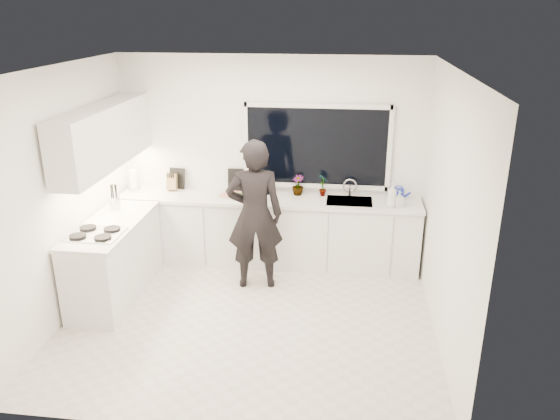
# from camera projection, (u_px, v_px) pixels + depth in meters

# --- Properties ---
(floor) EXTENTS (4.00, 3.50, 0.02)m
(floor) POSITION_uv_depth(u_px,v_px,m) (250.00, 319.00, 6.07)
(floor) COLOR beige
(floor) RESTS_ON ground
(wall_back) EXTENTS (4.00, 0.02, 2.70)m
(wall_back) POSITION_uv_depth(u_px,v_px,m) (271.00, 159.00, 7.22)
(wall_back) COLOR white
(wall_back) RESTS_ON ground
(wall_left) EXTENTS (0.02, 3.50, 2.70)m
(wall_left) POSITION_uv_depth(u_px,v_px,m) (62.00, 196.00, 5.83)
(wall_left) COLOR white
(wall_left) RESTS_ON ground
(wall_right) EXTENTS (0.02, 3.50, 2.70)m
(wall_right) POSITION_uv_depth(u_px,v_px,m) (449.00, 213.00, 5.35)
(wall_right) COLOR white
(wall_right) RESTS_ON ground
(ceiling) EXTENTS (4.00, 3.50, 0.02)m
(ceiling) POSITION_uv_depth(u_px,v_px,m) (244.00, 68.00, 5.11)
(ceiling) COLOR white
(ceiling) RESTS_ON wall_back
(window) EXTENTS (1.80, 0.02, 1.00)m
(window) POSITION_uv_depth(u_px,v_px,m) (317.00, 147.00, 7.05)
(window) COLOR black
(window) RESTS_ON wall_back
(base_cabinets_back) EXTENTS (3.92, 0.58, 0.88)m
(base_cabinets_back) POSITION_uv_depth(u_px,v_px,m) (268.00, 232.00, 7.26)
(base_cabinets_back) COLOR white
(base_cabinets_back) RESTS_ON floor
(base_cabinets_left) EXTENTS (0.58, 1.60, 0.88)m
(base_cabinets_left) POSITION_uv_depth(u_px,v_px,m) (115.00, 260.00, 6.43)
(base_cabinets_left) COLOR white
(base_cabinets_left) RESTS_ON floor
(countertop_back) EXTENTS (3.94, 0.62, 0.04)m
(countertop_back) POSITION_uv_depth(u_px,v_px,m) (268.00, 199.00, 7.08)
(countertop_back) COLOR silver
(countertop_back) RESTS_ON base_cabinets_back
(countertop_left) EXTENTS (0.62, 1.60, 0.04)m
(countertop_left) POSITION_uv_depth(u_px,v_px,m) (111.00, 224.00, 6.27)
(countertop_left) COLOR silver
(countertop_left) RESTS_ON base_cabinets_left
(upper_cabinets) EXTENTS (0.34, 2.10, 0.70)m
(upper_cabinets) POSITION_uv_depth(u_px,v_px,m) (104.00, 136.00, 6.28)
(upper_cabinets) COLOR white
(upper_cabinets) RESTS_ON wall_left
(sink) EXTENTS (0.58, 0.42, 0.14)m
(sink) POSITION_uv_depth(u_px,v_px,m) (349.00, 205.00, 6.98)
(sink) COLOR silver
(sink) RESTS_ON countertop_back
(faucet) EXTENTS (0.03, 0.03, 0.22)m
(faucet) POSITION_uv_depth(u_px,v_px,m) (350.00, 188.00, 7.11)
(faucet) COLOR silver
(faucet) RESTS_ON countertop_back
(stovetop) EXTENTS (0.56, 0.48, 0.03)m
(stovetop) POSITION_uv_depth(u_px,v_px,m) (95.00, 233.00, 5.93)
(stovetop) COLOR black
(stovetop) RESTS_ON countertop_left
(person) EXTENTS (0.74, 0.55, 1.85)m
(person) POSITION_uv_depth(u_px,v_px,m) (255.00, 215.00, 6.48)
(person) COLOR black
(person) RESTS_ON floor
(pizza_tray) EXTENTS (0.47, 0.39, 0.03)m
(pizza_tray) POSITION_uv_depth(u_px,v_px,m) (236.00, 196.00, 7.10)
(pizza_tray) COLOR silver
(pizza_tray) RESTS_ON countertop_back
(pizza) EXTENTS (0.43, 0.35, 0.01)m
(pizza) POSITION_uv_depth(u_px,v_px,m) (236.00, 195.00, 7.10)
(pizza) COLOR #B12B17
(pizza) RESTS_ON pizza_tray
(watering_can) EXTENTS (0.16, 0.16, 0.13)m
(watering_can) POSITION_uv_depth(u_px,v_px,m) (398.00, 194.00, 7.02)
(watering_can) COLOR #1225AB
(watering_can) RESTS_ON countertop_back
(paper_towel_roll) EXTENTS (0.14, 0.14, 0.26)m
(paper_towel_roll) POSITION_uv_depth(u_px,v_px,m) (134.00, 180.00, 7.35)
(paper_towel_roll) COLOR white
(paper_towel_roll) RESTS_ON countertop_back
(knife_block) EXTENTS (0.14, 0.11, 0.22)m
(knife_block) POSITION_uv_depth(u_px,v_px,m) (172.00, 182.00, 7.34)
(knife_block) COLOR olive
(knife_block) RESTS_ON countertop_back
(utensil_crock) EXTENTS (0.16, 0.16, 0.16)m
(utensil_crock) POSITION_uv_depth(u_px,v_px,m) (115.00, 203.00, 6.67)
(utensil_crock) COLOR silver
(utensil_crock) RESTS_ON countertop_left
(picture_frame_large) EXTENTS (0.22, 0.05, 0.28)m
(picture_frame_large) POSITION_uv_depth(u_px,v_px,m) (177.00, 178.00, 7.41)
(picture_frame_large) COLOR black
(picture_frame_large) RESTS_ON countertop_back
(picture_frame_small) EXTENTS (0.25, 0.03, 0.30)m
(picture_frame_small) POSITION_uv_depth(u_px,v_px,m) (237.00, 180.00, 7.31)
(picture_frame_small) COLOR black
(picture_frame_small) RESTS_ON countertop_back
(herb_plants) EXTENTS (0.89, 0.20, 0.30)m
(herb_plants) POSITION_uv_depth(u_px,v_px,m) (295.00, 184.00, 7.15)
(herb_plants) COLOR #26662D
(herb_plants) RESTS_ON countertop_back
(soap_bottles) EXTENTS (0.21, 0.12, 0.31)m
(soap_bottles) POSITION_uv_depth(u_px,v_px,m) (394.00, 196.00, 6.71)
(soap_bottles) COLOR #D8BF66
(soap_bottles) RESTS_ON countertop_back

